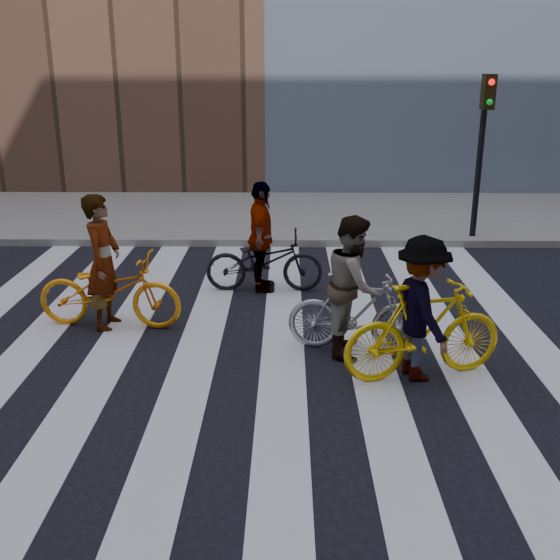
{
  "coord_description": "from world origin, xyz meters",
  "views": [
    {
      "loc": [
        0.6,
        -7.67,
        3.55
      ],
      "look_at": [
        0.51,
        0.3,
        0.88
      ],
      "focal_mm": 42.0,
      "sensor_mm": 36.0,
      "label": 1
    }
  ],
  "objects_px": {
    "traffic_signal": "(484,130)",
    "bike_silver_mid": "(356,312)",
    "rider_right": "(421,309)",
    "bike_yellow_right": "(424,331)",
    "bike_dark_rear": "(264,261)",
    "bike_yellow_left": "(109,290)",
    "rider_mid": "(353,285)",
    "rider_rear": "(261,237)",
    "rider_left": "(103,262)"
  },
  "relations": [
    {
      "from": "traffic_signal",
      "to": "rider_right",
      "type": "height_order",
      "value": "traffic_signal"
    },
    {
      "from": "bike_silver_mid",
      "to": "bike_yellow_right",
      "type": "relative_size",
      "value": 0.89
    },
    {
      "from": "bike_yellow_left",
      "to": "bike_dark_rear",
      "type": "xyz_separation_m",
      "value": [
        2.1,
        1.53,
        -0.04
      ]
    },
    {
      "from": "bike_yellow_right",
      "to": "rider_right",
      "type": "xyz_separation_m",
      "value": [
        -0.05,
        0.0,
        0.27
      ]
    },
    {
      "from": "rider_left",
      "to": "rider_right",
      "type": "bearing_deg",
      "value": -105.39
    },
    {
      "from": "bike_silver_mid",
      "to": "rider_rear",
      "type": "xyz_separation_m",
      "value": [
        -1.3,
        2.31,
        0.37
      ]
    },
    {
      "from": "bike_yellow_left",
      "to": "rider_right",
      "type": "bearing_deg",
      "value": -105.63
    },
    {
      "from": "bike_yellow_left",
      "to": "rider_right",
      "type": "height_order",
      "value": "rider_right"
    },
    {
      "from": "rider_mid",
      "to": "rider_rear",
      "type": "bearing_deg",
      "value": 36.52
    },
    {
      "from": "traffic_signal",
      "to": "bike_dark_rear",
      "type": "height_order",
      "value": "traffic_signal"
    },
    {
      "from": "bike_dark_rear",
      "to": "rider_right",
      "type": "distance_m",
      "value": 3.62
    },
    {
      "from": "bike_dark_rear",
      "to": "rider_right",
      "type": "xyz_separation_m",
      "value": [
        1.91,
        -3.05,
        0.36
      ]
    },
    {
      "from": "rider_rear",
      "to": "rider_left",
      "type": "bearing_deg",
      "value": 125.78
    },
    {
      "from": "bike_yellow_right",
      "to": "rider_right",
      "type": "bearing_deg",
      "value": 75.8
    },
    {
      "from": "rider_mid",
      "to": "rider_right",
      "type": "relative_size",
      "value": 1.04
    },
    {
      "from": "bike_dark_rear",
      "to": "rider_right",
      "type": "relative_size",
      "value": 1.1
    },
    {
      "from": "rider_left",
      "to": "rider_rear",
      "type": "relative_size",
      "value": 1.06
    },
    {
      "from": "bike_yellow_left",
      "to": "bike_silver_mid",
      "type": "distance_m",
      "value": 3.44
    },
    {
      "from": "rider_rear",
      "to": "traffic_signal",
      "type": "bearing_deg",
      "value": -55.64
    },
    {
      "from": "traffic_signal",
      "to": "rider_rear",
      "type": "bearing_deg",
      "value": -145.25
    },
    {
      "from": "bike_yellow_left",
      "to": "bike_dark_rear",
      "type": "distance_m",
      "value": 2.6
    },
    {
      "from": "bike_yellow_right",
      "to": "bike_dark_rear",
      "type": "height_order",
      "value": "bike_yellow_right"
    },
    {
      "from": "bike_silver_mid",
      "to": "traffic_signal",
      "type": "bearing_deg",
      "value": -20.95
    },
    {
      "from": "bike_yellow_right",
      "to": "rider_left",
      "type": "relative_size",
      "value": 1.04
    },
    {
      "from": "bike_silver_mid",
      "to": "rider_rear",
      "type": "bearing_deg",
      "value": 37.47
    },
    {
      "from": "bike_dark_rear",
      "to": "rider_mid",
      "type": "height_order",
      "value": "rider_mid"
    },
    {
      "from": "bike_yellow_left",
      "to": "rider_right",
      "type": "relative_size",
      "value": 1.18
    },
    {
      "from": "traffic_signal",
      "to": "rider_mid",
      "type": "height_order",
      "value": "traffic_signal"
    },
    {
      "from": "traffic_signal",
      "to": "bike_silver_mid",
      "type": "relative_size",
      "value": 1.91
    },
    {
      "from": "bike_silver_mid",
      "to": "rider_mid",
      "type": "bearing_deg",
      "value": 98.15
    },
    {
      "from": "rider_mid",
      "to": "rider_left",
      "type": "bearing_deg",
      "value": 85.05
    },
    {
      "from": "bike_dark_rear",
      "to": "rider_left",
      "type": "height_order",
      "value": "rider_left"
    },
    {
      "from": "rider_mid",
      "to": "rider_right",
      "type": "height_order",
      "value": "rider_mid"
    },
    {
      "from": "traffic_signal",
      "to": "rider_right",
      "type": "bearing_deg",
      "value": -110.72
    },
    {
      "from": "bike_dark_rear",
      "to": "rider_rear",
      "type": "xyz_separation_m",
      "value": [
        -0.05,
        0.0,
        0.4
      ]
    },
    {
      "from": "traffic_signal",
      "to": "bike_silver_mid",
      "type": "distance_m",
      "value": 6.25
    },
    {
      "from": "bike_yellow_left",
      "to": "rider_mid",
      "type": "bearing_deg",
      "value": -98.22
    },
    {
      "from": "bike_yellow_right",
      "to": "bike_dark_rear",
      "type": "relative_size",
      "value": 1.04
    },
    {
      "from": "traffic_signal",
      "to": "bike_yellow_left",
      "type": "height_order",
      "value": "traffic_signal"
    },
    {
      "from": "rider_mid",
      "to": "rider_rear",
      "type": "relative_size",
      "value": 1.0
    },
    {
      "from": "bike_yellow_right",
      "to": "rider_mid",
      "type": "height_order",
      "value": "rider_mid"
    },
    {
      "from": "bike_silver_mid",
      "to": "rider_right",
      "type": "relative_size",
      "value": 1.02
    },
    {
      "from": "rider_mid",
      "to": "bike_silver_mid",
      "type": "bearing_deg",
      "value": -81.85
    },
    {
      "from": "bike_yellow_left",
      "to": "bike_silver_mid",
      "type": "xyz_separation_m",
      "value": [
        3.35,
        -0.78,
        -0.01
      ]
    },
    {
      "from": "bike_dark_rear",
      "to": "rider_mid",
      "type": "bearing_deg",
      "value": -152.98
    },
    {
      "from": "bike_yellow_left",
      "to": "rider_mid",
      "type": "xyz_separation_m",
      "value": [
        3.3,
        -0.78,
        0.36
      ]
    },
    {
      "from": "bike_yellow_left",
      "to": "bike_yellow_right",
      "type": "bearing_deg",
      "value": -105.39
    },
    {
      "from": "traffic_signal",
      "to": "rider_left",
      "type": "relative_size",
      "value": 1.76
    },
    {
      "from": "traffic_signal",
      "to": "rider_left",
      "type": "distance_m",
      "value": 7.85
    },
    {
      "from": "bike_dark_rear",
      "to": "rider_mid",
      "type": "relative_size",
      "value": 1.06
    }
  ]
}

